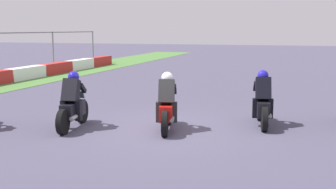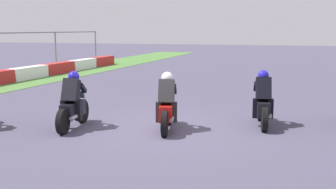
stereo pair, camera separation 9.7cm
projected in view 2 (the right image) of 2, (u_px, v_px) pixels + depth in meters
The scene contains 4 objects.
ground_plane at pixel (164, 129), 11.40m from camera, with size 120.00×120.00×0.00m, color #484459.
rider_lane_b at pixel (263, 103), 11.67m from camera, with size 2.03×0.61×1.51m.
rider_lane_c at pixel (167, 106), 11.16m from camera, with size 2.02×0.66×1.51m.
rider_lane_d at pixel (73, 105), 11.39m from camera, with size 2.04×0.60×1.51m.
Camera 2 is at (-10.58, -3.47, 2.61)m, focal length 46.26 mm.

